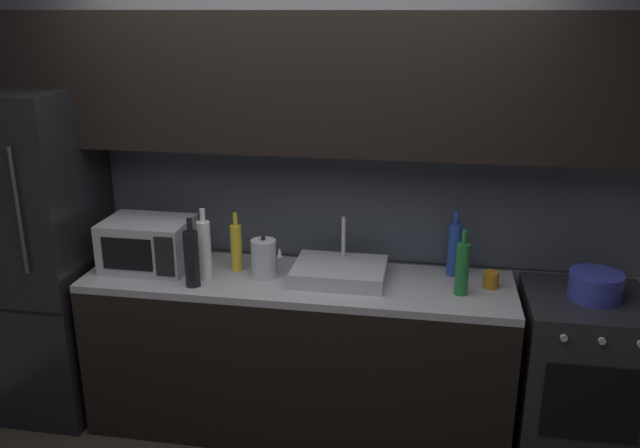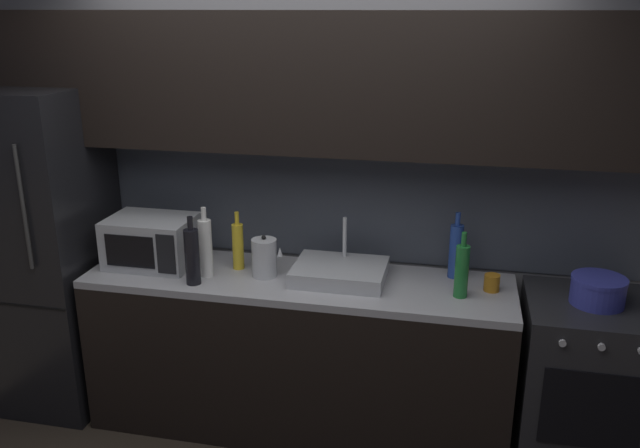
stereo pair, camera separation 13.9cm
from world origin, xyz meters
name	(u,v)px [view 1 (the left image)]	position (x,y,z in m)	size (l,w,h in m)	color
back_wall	(307,146)	(0.00, 1.20, 1.55)	(4.00, 0.44, 2.50)	slate
counter_run	(298,354)	(0.00, 0.90, 0.45)	(2.26, 0.60, 0.90)	black
refrigerator	(35,255)	(-1.51, 0.90, 0.93)	(0.68, 0.69, 1.86)	black
oven_range	(578,378)	(1.47, 0.90, 0.45)	(0.60, 0.62, 0.90)	#232326
microwave	(148,244)	(-0.83, 0.92, 1.04)	(0.46, 0.35, 0.27)	#A8AAAF
sink_basin	(340,272)	(0.22, 0.93, 0.94)	(0.48, 0.38, 0.30)	#ADAFB5
kettle	(264,259)	(-0.17, 0.89, 1.00)	(0.17, 0.13, 0.23)	#B7BABF
wine_bottle_yellow	(236,247)	(-0.35, 0.96, 1.03)	(0.06, 0.06, 0.32)	gold
wine_bottle_green	(462,268)	(0.85, 0.84, 1.04)	(0.07, 0.07, 0.34)	#1E6B2D
wine_bottle_white	(204,249)	(-0.48, 0.83, 1.06)	(0.07, 0.07, 0.38)	silver
wine_bottle_blue	(454,248)	(0.81, 1.09, 1.05)	(0.07, 0.07, 0.36)	#234299
wine_bottle_dark	(192,258)	(-0.50, 0.71, 1.05)	(0.08, 0.08, 0.36)	black
mug_amber	(491,280)	(1.00, 0.95, 0.94)	(0.08, 0.08, 0.09)	#B27019
cooking_pot	(595,286)	(1.49, 0.90, 0.97)	(0.26, 0.26, 0.14)	#333899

